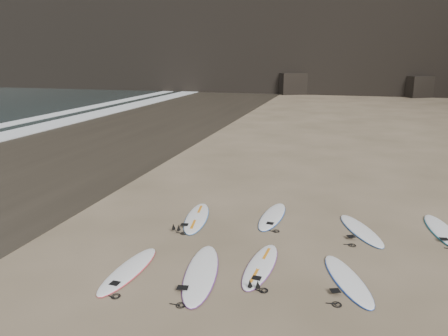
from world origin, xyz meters
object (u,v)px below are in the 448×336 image
(surfboard_2, at_px, (261,265))
(surfboard_5, at_px, (197,217))
(surfboard_6, at_px, (272,216))
(surfboard_3, at_px, (348,279))
(surfboard_8, at_px, (443,231))
(surfboard_1, at_px, (201,273))
(surfboard_0, at_px, (129,270))
(surfboard_7, at_px, (361,230))

(surfboard_2, relative_size, surfboard_5, 0.93)
(surfboard_5, xyz_separation_m, surfboard_6, (2.10, 0.71, -0.00))
(surfboard_3, bearing_deg, surfboard_8, 32.01)
(surfboard_1, distance_m, surfboard_5, 3.33)
(surfboard_0, height_order, surfboard_7, same)
(surfboard_0, xyz_separation_m, surfboard_3, (4.66, 0.86, -0.00))
(surfboard_0, bearing_deg, surfboard_6, 61.19)
(surfboard_7, bearing_deg, surfboard_8, -9.89)
(surfboard_0, bearing_deg, surfboard_5, 85.66)
(surfboard_2, distance_m, surfboard_5, 3.38)
(surfboard_1, relative_size, surfboard_7, 1.19)
(surfboard_0, height_order, surfboard_1, surfboard_1)
(surfboard_5, height_order, surfboard_7, surfboard_5)
(surfboard_2, bearing_deg, surfboard_1, -146.23)
(surfboard_7, bearing_deg, surfboard_6, 146.66)
(surfboard_3, xyz_separation_m, surfboard_6, (-2.14, 3.27, 0.00))
(surfboard_1, height_order, surfboard_6, surfboard_1)
(surfboard_1, distance_m, surfboard_3, 3.12)
(surfboard_3, relative_size, surfboard_5, 0.92)
(surfboard_0, height_order, surfboard_5, surfboard_5)
(surfboard_7, relative_size, surfboard_8, 0.95)
(surfboard_2, xyz_separation_m, surfboard_6, (-0.25, 3.14, 0.00))
(surfboard_0, bearing_deg, surfboard_2, 22.27)
(surfboard_8, bearing_deg, surfboard_5, 178.93)
(surfboard_0, height_order, surfboard_6, surfboard_6)
(surfboard_1, bearing_deg, surfboard_5, 100.24)
(surfboard_2, height_order, surfboard_6, surfboard_6)
(surfboard_2, relative_size, surfboard_8, 0.95)
(surfboard_0, height_order, surfboard_2, same)
(surfboard_2, xyz_separation_m, surfboard_8, (4.36, 3.27, 0.00))
(surfboard_5, bearing_deg, surfboard_6, 8.96)
(surfboard_3, distance_m, surfboard_6, 3.91)
(surfboard_0, xyz_separation_m, surfboard_2, (2.77, 0.99, -0.00))
(surfboard_1, xyz_separation_m, surfboard_3, (3.07, 0.56, -0.01))
(surfboard_5, bearing_deg, surfboard_0, -106.69)
(surfboard_2, relative_size, surfboard_3, 1.01)
(surfboard_6, bearing_deg, surfboard_3, -53.02)
(surfboard_0, distance_m, surfboard_7, 6.24)
(surfboard_1, relative_size, surfboard_8, 1.13)
(surfboard_0, relative_size, surfboard_8, 0.95)
(surfboard_3, relative_size, surfboard_6, 0.96)
(surfboard_7, bearing_deg, surfboard_1, -158.95)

